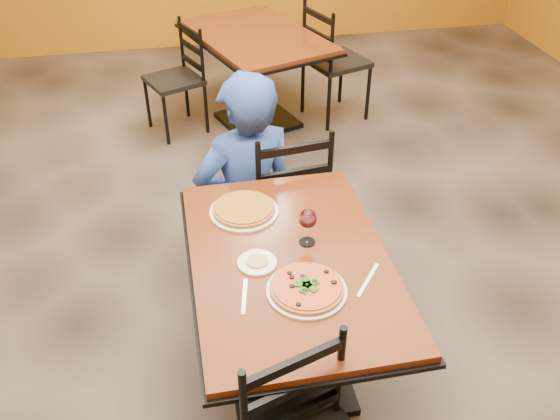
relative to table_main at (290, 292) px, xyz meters
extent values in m
cube|color=black|center=(0.00, 0.50, -0.56)|extent=(7.00, 8.00, 0.01)
cube|color=#61250F|center=(0.00, 0.00, 0.18)|extent=(0.80, 1.20, 0.03)
cube|color=black|center=(0.00, 0.00, 0.15)|extent=(0.83, 1.23, 0.02)
cylinder|color=black|center=(0.00, 0.00, -0.19)|extent=(0.12, 0.12, 0.66)
cube|color=black|center=(0.00, 0.00, -0.54)|extent=(0.55, 0.55, 0.04)
cube|color=#61250F|center=(0.28, 2.62, 0.18)|extent=(1.16, 1.41, 0.03)
cube|color=black|center=(0.28, 2.62, 0.15)|extent=(1.19, 1.44, 0.02)
cylinder|color=black|center=(0.28, 2.62, -0.19)|extent=(0.12, 0.12, 0.66)
cube|color=black|center=(0.28, 2.62, -0.54)|extent=(0.70, 0.70, 0.04)
imported|color=navy|center=(-0.05, 0.89, 0.04)|extent=(0.68, 0.52, 1.20)
cylinder|color=white|center=(0.02, -0.21, 0.20)|extent=(0.31, 0.31, 0.01)
cylinder|color=#970B0D|center=(0.02, -0.21, 0.21)|extent=(0.28, 0.28, 0.02)
cylinder|color=white|center=(-0.14, 0.35, 0.20)|extent=(0.31, 0.31, 0.01)
cylinder|color=gold|center=(-0.14, 0.35, 0.21)|extent=(0.28, 0.28, 0.02)
cylinder|color=white|center=(-0.14, -0.01, 0.20)|extent=(0.16, 0.16, 0.01)
cylinder|color=tan|center=(-0.14, -0.01, 0.21)|extent=(0.09, 0.09, 0.01)
cube|color=silver|center=(-0.22, -0.19, 0.20)|extent=(0.05, 0.19, 0.00)
cube|color=silver|center=(0.27, -0.19, 0.20)|extent=(0.14, 0.17, 0.00)
camera|label=1|loc=(-0.40, -1.81, 1.78)|focal=38.36mm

